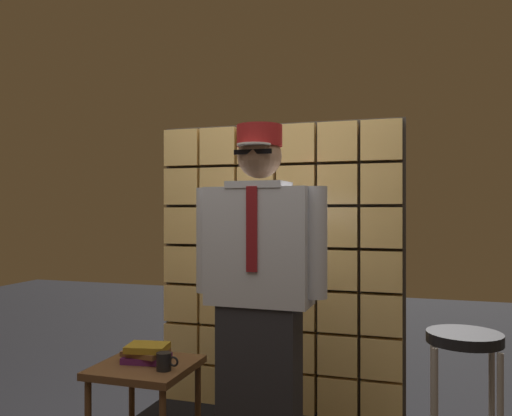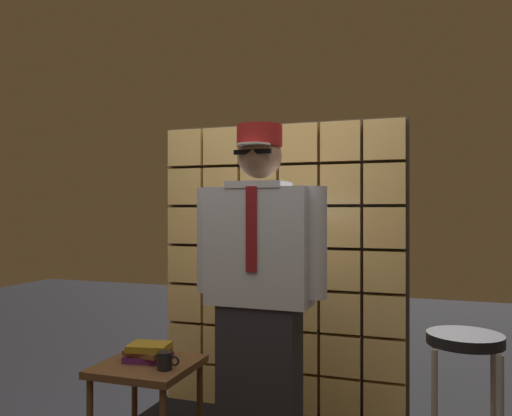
{
  "view_description": "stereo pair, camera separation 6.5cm",
  "coord_description": "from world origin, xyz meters",
  "px_view_note": "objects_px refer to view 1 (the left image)",
  "views": [
    {
      "loc": [
        0.9,
        -2.12,
        1.35
      ],
      "look_at": [
        0.11,
        0.4,
        1.35
      ],
      "focal_mm": 36.18,
      "sensor_mm": 36.0,
      "label": 1
    },
    {
      "loc": [
        0.96,
        -2.1,
        1.35
      ],
      "look_at": [
        0.11,
        0.4,
        1.35
      ],
      "focal_mm": 36.18,
      "sensor_mm": 36.0,
      "label": 2
    }
  ],
  "objects_px": {
    "standing_person": "(259,290)",
    "bar_stool": "(464,375)",
    "book_stack": "(147,353)",
    "coffee_mug": "(164,361)",
    "side_table": "(146,375)"
  },
  "relations": [
    {
      "from": "standing_person",
      "to": "side_table",
      "type": "distance_m",
      "value": 0.84
    },
    {
      "from": "coffee_mug",
      "to": "standing_person",
      "type": "bearing_deg",
      "value": 5.46
    },
    {
      "from": "side_table",
      "to": "coffee_mug",
      "type": "bearing_deg",
      "value": -26.54
    },
    {
      "from": "coffee_mug",
      "to": "side_table",
      "type": "bearing_deg",
      "value": 153.46
    },
    {
      "from": "side_table",
      "to": "standing_person",
      "type": "bearing_deg",
      "value": -2.45
    },
    {
      "from": "side_table",
      "to": "coffee_mug",
      "type": "xyz_separation_m",
      "value": [
        0.16,
        -0.08,
        0.11
      ]
    },
    {
      "from": "bar_stool",
      "to": "coffee_mug",
      "type": "relative_size",
      "value": 6.16
    },
    {
      "from": "standing_person",
      "to": "bar_stool",
      "type": "distance_m",
      "value": 1.04
    },
    {
      "from": "standing_person",
      "to": "book_stack",
      "type": "distance_m",
      "value": 0.8
    },
    {
      "from": "bar_stool",
      "to": "book_stack",
      "type": "bearing_deg",
      "value": 178.41
    },
    {
      "from": "standing_person",
      "to": "bar_stool",
      "type": "relative_size",
      "value": 2.29
    },
    {
      "from": "book_stack",
      "to": "coffee_mug",
      "type": "distance_m",
      "value": 0.21
    },
    {
      "from": "bar_stool",
      "to": "side_table",
      "type": "height_order",
      "value": "bar_stool"
    },
    {
      "from": "standing_person",
      "to": "side_table",
      "type": "relative_size",
      "value": 3.42
    },
    {
      "from": "bar_stool",
      "to": "coffee_mug",
      "type": "height_order",
      "value": "bar_stool"
    }
  ]
}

